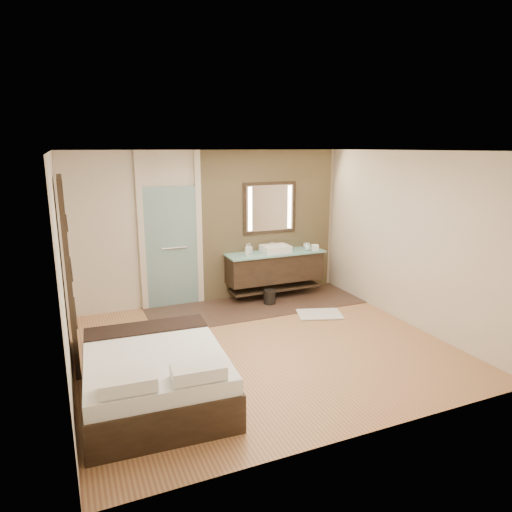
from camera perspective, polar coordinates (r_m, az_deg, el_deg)
name	(u,v)px	position (r m, az deg, el deg)	size (l,w,h in m)	color
floor	(262,346)	(6.58, 0.77, -11.22)	(5.00, 5.00, 0.00)	#9A6040
tile_strip	(257,305)	(8.15, 0.09, -6.16)	(3.80, 1.30, 0.01)	#3D2B21
stone_wall	(268,224)	(8.56, 1.57, 4.08)	(2.60, 0.08, 2.70)	tan
vanity	(275,267)	(8.46, 2.36, -1.37)	(1.85, 0.55, 0.88)	black
mirror_unit	(270,208)	(8.46, 1.73, 6.03)	(1.06, 0.04, 0.96)	black
frosted_door	(171,242)	(8.01, -10.55, 1.70)	(1.10, 0.12, 2.70)	#B8E8E7
shoji_partition	(69,271)	(6.25, -22.38, -1.79)	(0.06, 1.20, 2.40)	black
bed	(155,375)	(5.31, -12.48, -14.36)	(1.60, 1.95, 0.72)	black
bath_mat	(320,314)	(7.78, 7.95, -7.19)	(0.72, 0.50, 0.02)	silver
waste_bin	(270,297)	(8.18, 1.72, -5.15)	(0.21, 0.21, 0.27)	black
tissue_box	(315,247)	(8.60, 7.39, 1.07)	(0.12, 0.12, 0.10)	white
soap_bottle_a	(247,249)	(8.13, -1.14, 0.82)	(0.08, 0.08, 0.20)	silver
soap_bottle_b	(249,248)	(8.26, -0.86, 0.99)	(0.09, 0.09, 0.19)	#B2B2B2
soap_bottle_c	(308,247)	(8.53, 6.49, 1.16)	(0.12, 0.12, 0.15)	#A5CFC8
cup	(307,246)	(8.73, 6.37, 1.28)	(0.13, 0.13, 0.10)	silver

